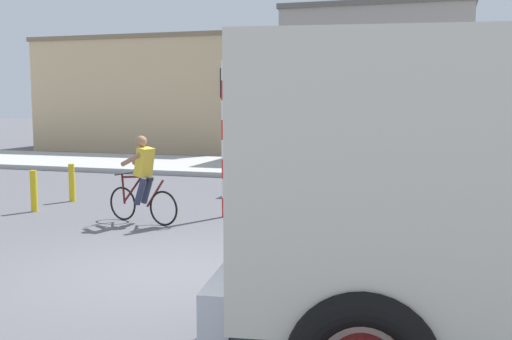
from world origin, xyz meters
TOP-DOWN VIEW (x-y plane):
  - ground_plane at (0.00, 0.00)m, footprint 120.00×120.00m
  - sidewalk_far at (0.00, 12.57)m, footprint 80.00×5.00m
  - cyclist at (-1.82, 3.07)m, footprint 1.69×0.59m
  - traffic_light_pole at (-0.51, 4.23)m, footprint 0.24×0.43m
  - car_red_near at (0.85, 7.73)m, footprint 4.00×1.89m
  - car_white_mid at (3.96, 7.03)m, footprint 4.20×2.29m
  - bollard_near at (-4.67, 3.47)m, footprint 0.14×0.14m
  - bollard_far at (-4.67, 4.87)m, footprint 0.14×0.14m
  - building_corner_left at (-9.68, 20.06)m, footprint 10.82×6.47m
  - building_mid_block at (1.14, 18.78)m, footprint 7.16×7.52m

SIDE VIEW (x-z plane):
  - ground_plane at x=0.00m, z-range 0.00..0.00m
  - sidewalk_far at x=0.00m, z-range 0.00..0.16m
  - bollard_near at x=-4.67m, z-range 0.00..0.90m
  - bollard_far at x=-4.67m, z-range 0.00..0.90m
  - car_red_near at x=0.85m, z-range 0.02..1.62m
  - car_white_mid at x=3.96m, z-range 0.02..1.62m
  - cyclist at x=-1.82m, z-range 0.00..1.72m
  - traffic_light_pole at x=-0.51m, z-range 0.47..3.67m
  - building_corner_left at x=-9.68m, z-range 0.00..5.33m
  - building_mid_block at x=1.14m, z-range 0.00..6.02m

